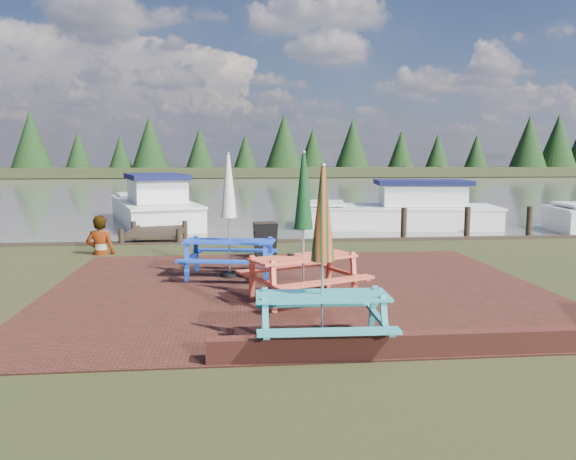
# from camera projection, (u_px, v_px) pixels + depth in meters

# --- Properties ---
(ground) EXTENTS (120.00, 120.00, 0.00)m
(ground) POSITION_uv_depth(u_px,v_px,m) (305.00, 304.00, 9.29)
(ground) COLOR black
(ground) RESTS_ON ground
(paving) EXTENTS (9.00, 7.50, 0.02)m
(paving) POSITION_uv_depth(u_px,v_px,m) (298.00, 289.00, 10.28)
(paving) COLOR #361911
(paving) RESTS_ON ground
(brick_wall) EXTENTS (6.21, 1.79, 0.30)m
(brick_wall) POSITION_uv_depth(u_px,v_px,m) (497.00, 337.00, 7.10)
(brick_wall) COLOR #4C1E16
(brick_wall) RESTS_ON ground
(water) EXTENTS (120.00, 60.00, 0.02)m
(water) POSITION_uv_depth(u_px,v_px,m) (247.00, 187.00, 45.81)
(water) COLOR #434139
(water) RESTS_ON ground
(far_treeline) EXTENTS (120.00, 10.00, 8.10)m
(far_treeline) POSITION_uv_depth(u_px,v_px,m) (241.00, 151.00, 74.01)
(far_treeline) COLOR black
(far_treeline) RESTS_ON ground
(picnic_table_teal) EXTENTS (1.71, 1.53, 2.31)m
(picnic_table_teal) POSITION_uv_depth(u_px,v_px,m) (322.00, 286.00, 7.01)
(picnic_table_teal) COLOR teal
(picnic_table_teal) RESTS_ON ground
(picnic_table_red) EXTENTS (2.29, 2.19, 2.49)m
(picnic_table_red) POSITION_uv_depth(u_px,v_px,m) (303.00, 249.00, 9.40)
(picnic_table_red) COLOR #D95037
(picnic_table_red) RESTS_ON ground
(picnic_table_blue) EXTENTS (2.05, 1.89, 2.49)m
(picnic_table_blue) POSITION_uv_depth(u_px,v_px,m) (229.00, 235.00, 11.22)
(picnic_table_blue) COLOR #173CAC
(picnic_table_blue) RESTS_ON ground
(chalkboard) EXTENTS (0.58, 0.63, 0.88)m
(chalkboard) POSITION_uv_depth(u_px,v_px,m) (265.00, 241.00, 13.22)
(chalkboard) COLOR black
(chalkboard) RESTS_ON ground
(jetty) EXTENTS (1.76, 9.08, 1.00)m
(jetty) POSITION_uv_depth(u_px,v_px,m) (168.00, 222.00, 20.07)
(jetty) COLOR black
(jetty) RESTS_ON ground
(boat_jetty) EXTENTS (4.56, 7.90, 2.17)m
(boat_jetty) POSITION_uv_depth(u_px,v_px,m) (154.00, 208.00, 21.93)
(boat_jetty) COLOR silver
(boat_jetty) RESTS_ON ground
(boat_near) EXTENTS (7.43, 3.44, 1.94)m
(boat_near) POSITION_uv_depth(u_px,v_px,m) (403.00, 212.00, 20.78)
(boat_near) COLOR silver
(boat_near) RESTS_ON ground
(person) EXTENTS (0.74, 0.51, 1.95)m
(person) POSITION_uv_depth(u_px,v_px,m) (99.00, 216.00, 13.86)
(person) COLOR gray
(person) RESTS_ON ground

